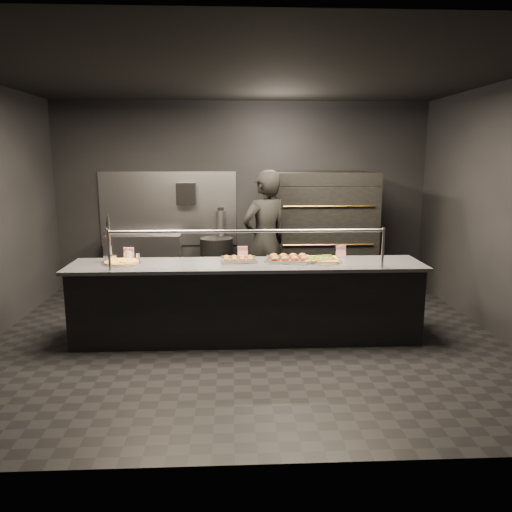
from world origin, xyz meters
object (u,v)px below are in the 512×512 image
at_px(service_counter, 247,301).
at_px(prep_shelf, 144,262).
at_px(slider_tray_a, 238,259).
at_px(round_pizza, 122,262).
at_px(square_pizza, 321,260).
at_px(pizza_oven, 321,234).
at_px(beer_tap, 109,248).
at_px(trash_bin, 217,265).
at_px(towel_dispenser, 186,194).
at_px(slider_tray_b, 289,259).
at_px(fire_extinguisher, 221,224).
at_px(worker, 265,242).

bearing_deg(service_counter, prep_shelf, 124.59).
xyz_separation_m(service_counter, slider_tray_a, (-0.10, 0.10, 0.48)).
relative_size(round_pizza, square_pizza, 0.89).
relative_size(pizza_oven, prep_shelf, 1.59).
distance_m(beer_tap, trash_bin, 2.43).
distance_m(service_counter, pizza_oven, 2.30).
height_order(prep_shelf, slider_tray_a, slider_tray_a).
bearing_deg(towel_dispenser, round_pizza, -103.23).
xyz_separation_m(service_counter, slider_tray_b, (0.50, 0.08, 0.49)).
bearing_deg(fire_extinguisher, round_pizza, -115.08).
xyz_separation_m(slider_tray_a, slider_tray_b, (0.60, -0.02, 0.01)).
relative_size(towel_dispenser, trash_bin, 0.40).
height_order(fire_extinguisher, trash_bin, fire_extinguisher).
bearing_deg(beer_tap, pizza_oven, 32.29).
distance_m(fire_extinguisher, slider_tray_a, 2.32).
distance_m(prep_shelf, square_pizza, 3.38).
bearing_deg(slider_tray_a, prep_shelf, 124.04).
relative_size(prep_shelf, towel_dispenser, 3.43).
distance_m(slider_tray_a, trash_bin, 2.14).
height_order(beer_tap, slider_tray_a, beer_tap).
bearing_deg(fire_extinguisher, square_pizza, -62.33).
height_order(fire_extinguisher, slider_tray_b, fire_extinguisher).
height_order(round_pizza, trash_bin, round_pizza).
relative_size(towel_dispenser, round_pizza, 0.78).
xyz_separation_m(towel_dispenser, round_pizza, (-0.55, -2.34, -0.61)).
bearing_deg(beer_tap, worker, 27.96).
distance_m(towel_dispenser, beer_tap, 2.41).
height_order(round_pizza, slider_tray_a, slider_tray_a).
bearing_deg(round_pizza, square_pizza, 0.41).
distance_m(prep_shelf, towel_dispenser, 1.31).
bearing_deg(towel_dispenser, slider_tray_b, -58.76).
height_order(service_counter, slider_tray_a, service_counter).
relative_size(service_counter, towel_dispenser, 11.71).
bearing_deg(pizza_oven, fire_extinguisher, 162.11).
xyz_separation_m(prep_shelf, fire_extinguisher, (1.25, 0.08, 0.61)).
relative_size(beer_tap, slider_tray_b, 0.96).
height_order(service_counter, beer_tap, beer_tap).
xyz_separation_m(beer_tap, trash_bin, (1.18, 2.03, -0.65)).
distance_m(fire_extinguisher, beer_tap, 2.59).
distance_m(pizza_oven, slider_tray_b, 1.95).
distance_m(pizza_oven, square_pizza, 1.86).
distance_m(service_counter, square_pizza, 1.00).
relative_size(prep_shelf, worker, 0.61).
relative_size(pizza_oven, round_pizza, 4.28).
height_order(slider_tray_a, slider_tray_b, slider_tray_b).
bearing_deg(trash_bin, slider_tray_a, -81.17).
height_order(prep_shelf, fire_extinguisher, fire_extinguisher).
xyz_separation_m(service_counter, prep_shelf, (-1.60, 2.32, -0.01)).
xyz_separation_m(beer_tap, round_pizza, (0.15, -0.08, -0.15)).
bearing_deg(pizza_oven, slider_tray_a, -125.85).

